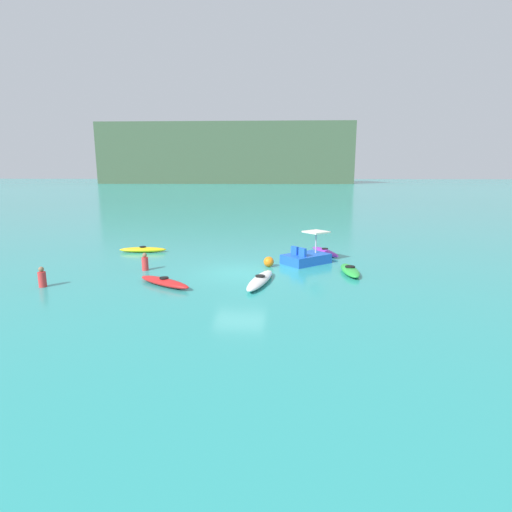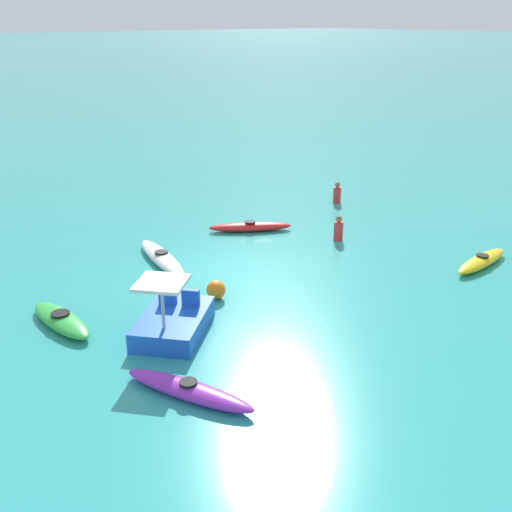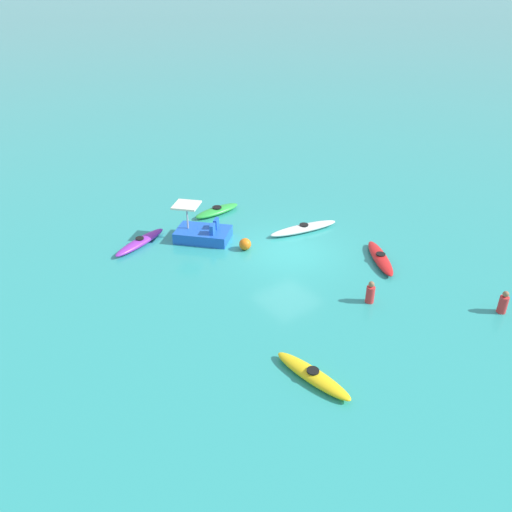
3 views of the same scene
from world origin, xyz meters
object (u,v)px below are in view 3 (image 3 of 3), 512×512
object	(u,v)px
kayak_red	(380,258)
buoy_orange	(245,244)
kayak_purple	(140,242)
kayak_white	(304,228)
pedal_boat_blue	(203,233)
kayak_yellow	(313,375)
person_near_shore	(503,303)
person_by_kayaks	(370,293)
kayak_green	(217,211)

from	to	relation	value
kayak_red	buoy_orange	distance (m)	5.81
kayak_purple	kayak_white	size ratio (longest dim) A/B	0.85
kayak_purple	pedal_boat_blue	size ratio (longest dim) A/B	1.09
kayak_yellow	person_near_shore	bearing A→B (deg)	-101.20
kayak_yellow	person_by_kayaks	distance (m)	4.82
kayak_green	pedal_boat_blue	world-z (taller)	pedal_boat_blue
kayak_red	person_near_shore	world-z (taller)	person_near_shore
kayak_purple	kayak_red	world-z (taller)	same
kayak_white	person_by_kayaks	distance (m)	6.21
person_near_shore	kayak_white	bearing A→B (deg)	7.80
kayak_red	kayak_yellow	size ratio (longest dim) A/B	0.99
kayak_red	person_near_shore	size ratio (longest dim) A/B	3.23
person_near_shore	person_by_kayaks	bearing A→B (deg)	44.80
person_near_shore	kayak_green	bearing A→B (deg)	14.28
kayak_purple	person_near_shore	distance (m)	14.88
kayak_yellow	kayak_purple	bearing A→B (deg)	1.41
kayak_green	kayak_yellow	bearing A→B (deg)	159.74
buoy_orange	person_by_kayaks	bearing A→B (deg)	-168.37
kayak_green	buoy_orange	bearing A→B (deg)	164.13
kayak_purple	person_near_shore	world-z (taller)	person_near_shore
kayak_yellow	pedal_boat_blue	bearing A→B (deg)	-13.02
kayak_red	kayak_white	world-z (taller)	same
kayak_yellow	kayak_white	world-z (taller)	same
kayak_red	kayak_purple	bearing A→B (deg)	44.88
buoy_orange	kayak_red	bearing A→B (deg)	-137.57
buoy_orange	person_near_shore	distance (m)	10.40
pedal_boat_blue	buoy_orange	world-z (taller)	pedal_boat_blue
kayak_purple	person_by_kayaks	world-z (taller)	person_by_kayaks
kayak_green	person_by_kayaks	distance (m)	10.04
kayak_green	kayak_white	xyz separation A→B (m)	(-4.17, -2.14, -0.00)
kayak_yellow	kayak_green	bearing A→B (deg)	-20.26
kayak_white	buoy_orange	distance (m)	3.27
kayak_purple	person_near_shore	xyz separation A→B (m)	(-12.53, -8.02, 0.22)
kayak_white	buoy_orange	world-z (taller)	buoy_orange
kayak_green	kayak_red	bearing A→B (deg)	-161.30
pedal_boat_blue	person_near_shore	distance (m)	12.59
kayak_red	person_near_shore	bearing A→B (deg)	-173.25
kayak_red	pedal_boat_blue	size ratio (longest dim) A/B	1.02
kayak_yellow	pedal_boat_blue	size ratio (longest dim) A/B	1.02
kayak_red	kayak_green	size ratio (longest dim) A/B	1.07
pedal_boat_blue	person_by_kayaks	bearing A→B (deg)	-164.60
kayak_purple	kayak_yellow	xyz separation A→B (m)	(-11.00, -0.27, 0.00)
kayak_purple	pedal_boat_blue	world-z (taller)	pedal_boat_blue
kayak_red	person_by_kayaks	world-z (taller)	person_by_kayaks
kayak_purple	kayak_white	xyz separation A→B (m)	(-3.37, -6.76, -0.00)
kayak_red	pedal_boat_blue	distance (m)	7.93
buoy_orange	person_near_shore	size ratio (longest dim) A/B	0.60
buoy_orange	person_by_kayaks	size ratio (longest dim) A/B	0.60
kayak_white	pedal_boat_blue	xyz separation A→B (m)	(2.17, 4.23, 0.17)
kayak_yellow	person_near_shore	world-z (taller)	person_near_shore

